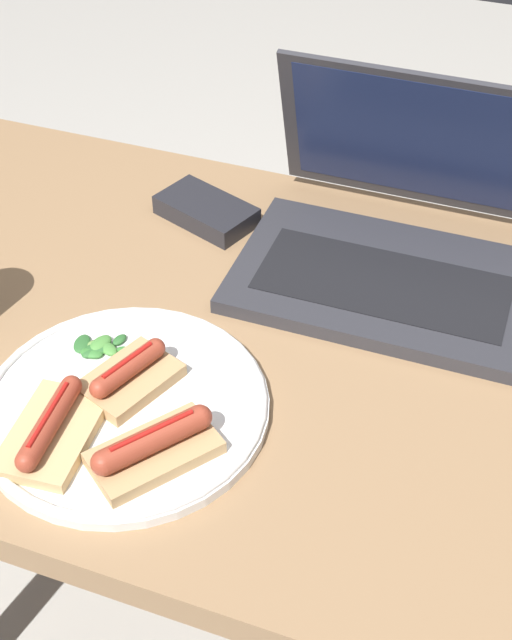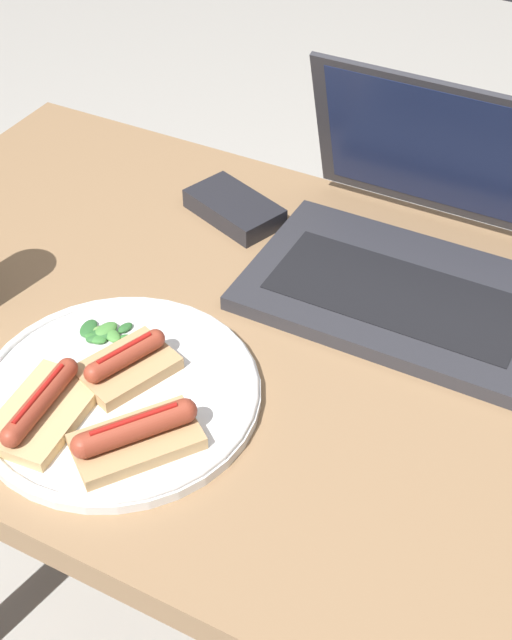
# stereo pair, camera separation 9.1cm
# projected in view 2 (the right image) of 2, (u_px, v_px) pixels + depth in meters

# --- Properties ---
(desk) EXTENTS (1.24, 0.65, 0.77)m
(desk) POSITION_uv_depth(u_px,v_px,m) (318.00, 427.00, 1.03)
(desk) COLOR #93704C
(desk) RESTS_ON ground_plane
(laptop) EXTENTS (0.35, 0.29, 0.22)m
(laptop) POSITION_uv_depth(u_px,v_px,m) (416.00, 253.00, 1.03)
(laptop) COLOR #2D2D33
(laptop) RESTS_ON desk
(plate) EXTENTS (0.29, 0.29, 0.02)m
(plate) POSITION_uv_depth(u_px,v_px,m) (119.00, 392.00, 0.91)
(plate) COLOR white
(plate) RESTS_ON desk
(sausage_toast_left) EXTENTS (0.10, 0.11, 0.04)m
(sausage_toast_left) POSITION_uv_depth(u_px,v_px,m) (126.00, 364.00, 0.91)
(sausage_toast_left) COLOR tan
(sausage_toast_left) RESTS_ON plate
(sausage_toast_middle) EXTENTS (0.09, 0.13, 0.04)m
(sausage_toast_middle) POSITION_uv_depth(u_px,v_px,m) (42.00, 409.00, 0.87)
(sausage_toast_middle) COLOR tan
(sausage_toast_middle) RESTS_ON plate
(sausage_toast_right) EXTENTS (0.12, 0.13, 0.04)m
(sausage_toast_right) POSITION_uv_depth(u_px,v_px,m) (136.00, 435.00, 0.84)
(sausage_toast_right) COLOR tan
(sausage_toast_right) RESTS_ON plate
(salad_pile) EXTENTS (0.07, 0.05, 0.01)m
(salad_pile) POSITION_uv_depth(u_px,v_px,m) (103.00, 333.00, 0.96)
(salad_pile) COLOR #2D662D
(salad_pile) RESTS_ON plate
(external_drive) EXTENTS (0.14, 0.11, 0.03)m
(external_drive) POSITION_uv_depth(u_px,v_px,m) (234.00, 208.00, 1.15)
(external_drive) COLOR #232328
(external_drive) RESTS_ON desk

